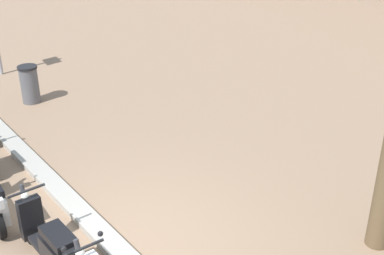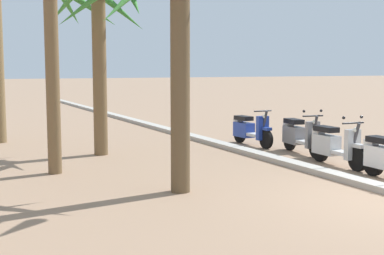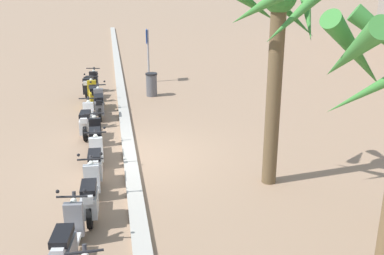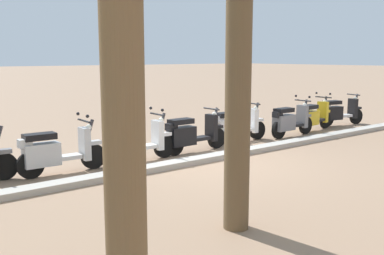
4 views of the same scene
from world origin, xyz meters
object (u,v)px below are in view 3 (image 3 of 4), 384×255
at_px(palm_tree_mid_walkway, 278,36).
at_px(litter_bin, 152,84).
at_px(scooter_white_lead_nearest, 87,121).
at_px(scooter_black_mid_front, 96,140).
at_px(scooter_grey_second_in_line, 99,104).
at_px(scooter_grey_mid_rear, 68,243).
at_px(crossing_sign, 148,49).
at_px(scooter_yellow_last_in_row, 93,95).
at_px(scooter_black_far_back, 90,85).
at_px(scooter_white_gap_after_mid, 96,162).
at_px(scooter_silver_tail_end, 91,195).

xyz_separation_m(palm_tree_mid_walkway, litter_bin, (-8.59, -2.03, -3.04)).
bearing_deg(scooter_white_lead_nearest, scooter_black_mid_front, 9.72).
xyz_separation_m(scooter_grey_second_in_line, scooter_grey_mid_rear, (8.64, -0.43, 0.00)).
xyz_separation_m(scooter_grey_second_in_line, crossing_sign, (-5.05, 2.17, 1.04)).
bearing_deg(palm_tree_mid_walkway, crossing_sign, -170.07).
xyz_separation_m(scooter_grey_mid_rear, palm_tree_mid_walkway, (-2.59, 4.55, 3.06)).
bearing_deg(scooter_yellow_last_in_row, palm_tree_mid_walkway, 30.20).
distance_m(scooter_grey_second_in_line, scooter_grey_mid_rear, 8.65).
relative_size(scooter_black_far_back, scooter_yellow_last_in_row, 1.06).
bearing_deg(scooter_grey_mid_rear, scooter_white_lead_nearest, 179.33).
distance_m(scooter_white_lead_nearest, scooter_grey_mid_rear, 6.81).
bearing_deg(scooter_white_lead_nearest, palm_tree_mid_walkway, 46.63).
height_order(scooter_yellow_last_in_row, crossing_sign, crossing_sign).
relative_size(scooter_black_far_back, palm_tree_mid_walkway, 0.38).
xyz_separation_m(scooter_black_far_back, scooter_black_mid_front, (6.55, 0.33, -0.00)).
bearing_deg(scooter_black_mid_front, scooter_white_gap_after_mid, 1.17).
xyz_separation_m(scooter_black_far_back, scooter_silver_tail_end, (9.89, 0.29, 0.00)).
distance_m(crossing_sign, litter_bin, 2.71).
relative_size(scooter_yellow_last_in_row, scooter_grey_second_in_line, 0.98).
height_order(scooter_yellow_last_in_row, scooter_white_gap_after_mid, same).
xyz_separation_m(scooter_white_lead_nearest, crossing_sign, (-6.88, 2.53, 1.05)).
bearing_deg(scooter_yellow_last_in_row, scooter_white_gap_after_mid, 1.79).
relative_size(crossing_sign, litter_bin, 2.53).
bearing_deg(palm_tree_mid_walkway, scooter_silver_tail_end, -78.40).
bearing_deg(scooter_black_far_back, crossing_sign, 129.08).
bearing_deg(scooter_grey_second_in_line, scooter_black_far_back, -172.65).
relative_size(scooter_grey_second_in_line, litter_bin, 1.86).
distance_m(scooter_black_far_back, scooter_silver_tail_end, 9.89).
xyz_separation_m(scooter_grey_second_in_line, litter_bin, (-2.54, 2.08, 0.02)).
xyz_separation_m(scooter_black_mid_front, palm_tree_mid_walkway, (2.48, 4.17, 3.06)).
bearing_deg(scooter_grey_mid_rear, scooter_grey_second_in_line, 177.12).
relative_size(scooter_black_far_back, scooter_white_gap_after_mid, 1.03).
distance_m(scooter_grey_second_in_line, palm_tree_mid_walkway, 7.93).
height_order(scooter_white_lead_nearest, scooter_grey_mid_rear, scooter_grey_mid_rear).
bearing_deg(scooter_black_far_back, palm_tree_mid_walkway, 26.49).
bearing_deg(scooter_yellow_last_in_row, scooter_silver_tail_end, 0.91).
relative_size(scooter_black_far_back, crossing_sign, 0.76).
relative_size(scooter_white_gap_after_mid, scooter_grey_mid_rear, 0.96).
relative_size(scooter_white_lead_nearest, palm_tree_mid_walkway, 0.38).
distance_m(scooter_black_far_back, scooter_grey_mid_rear, 11.62).
height_order(scooter_grey_second_in_line, scooter_silver_tail_end, same).
relative_size(scooter_yellow_last_in_row, scooter_white_gap_after_mid, 0.98).
bearing_deg(scooter_grey_second_in_line, scooter_white_lead_nearest, -10.99).
relative_size(scooter_black_mid_front, palm_tree_mid_walkway, 0.39).
xyz_separation_m(scooter_white_gap_after_mid, litter_bin, (-7.68, 2.10, 0.04)).
relative_size(scooter_black_far_back, scooter_silver_tail_end, 1.01).
height_order(scooter_black_far_back, litter_bin, scooter_black_far_back).
height_order(scooter_grey_second_in_line, scooter_white_lead_nearest, scooter_grey_second_in_line).
relative_size(scooter_black_mid_front, scooter_white_gap_after_mid, 1.06).
distance_m(scooter_grey_second_in_line, scooter_white_gap_after_mid, 5.14).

